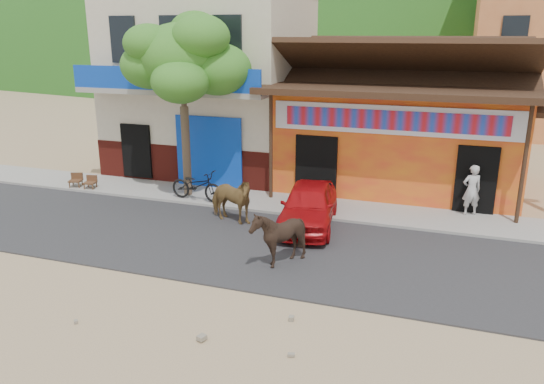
{
  "coord_description": "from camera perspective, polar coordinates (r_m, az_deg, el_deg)",
  "views": [
    {
      "loc": [
        3.77,
        -9.71,
        5.5
      ],
      "look_at": [
        -0.59,
        3.0,
        1.4
      ],
      "focal_mm": 35.0,
      "sensor_mm": 36.0,
      "label": 1
    }
  ],
  "objects": [
    {
      "name": "scooter",
      "position": [
        17.59,
        -8.08,
        0.71
      ],
      "size": [
        1.98,
        0.87,
        1.01
      ],
      "primitive_type": "imported",
      "rotation": [
        0.0,
        0.0,
        1.46
      ],
      "color": "black",
      "rests_on": "sidewalk"
    },
    {
      "name": "cow_dark",
      "position": [
        12.75,
        0.68,
        -4.87
      ],
      "size": [
        1.54,
        1.43,
        1.43
      ],
      "primitive_type": "imported",
      "rotation": [
        0.0,
        0.0,
        -1.33
      ],
      "color": "black",
      "rests_on": "road"
    },
    {
      "name": "cow_tan",
      "position": [
        15.62,
        -4.5,
        -0.81
      ],
      "size": [
        1.8,
        1.17,
        1.41
      ],
      "primitive_type": "imported",
      "rotation": [
        0.0,
        0.0,
        1.3
      ],
      "color": "olive",
      "rests_on": "road"
    },
    {
      "name": "dance_club",
      "position": [
        20.13,
        13.66,
        5.9
      ],
      "size": [
        8.0,
        6.0,
        3.6
      ],
      "primitive_type": "cube",
      "color": "orange",
      "rests_on": "ground"
    },
    {
      "name": "ground",
      "position": [
        11.78,
        -2.04,
        -10.88
      ],
      "size": [
        120.0,
        120.0,
        0.0
      ],
      "primitive_type": "plane",
      "color": "#9E825B",
      "rests_on": "ground"
    },
    {
      "name": "cafe_chair_right",
      "position": [
        19.84,
        -19.03,
        1.54
      ],
      "size": [
        0.46,
        0.46,
        0.84
      ],
      "primitive_type": null,
      "rotation": [
        0.0,
        0.0,
        0.21
      ],
      "color": "#492318",
      "rests_on": "sidewalk"
    },
    {
      "name": "red_car",
      "position": [
        15.33,
        3.95,
        -1.42
      ],
      "size": [
        1.99,
        3.89,
        1.27
      ],
      "primitive_type": "imported",
      "rotation": [
        0.0,
        0.0,
        0.14
      ],
      "color": "#B40C11",
      "rests_on": "road"
    },
    {
      "name": "road",
      "position": [
        13.9,
        1.66,
        -6.25
      ],
      "size": [
        60.0,
        5.0,
        0.04
      ],
      "primitive_type": "cube",
      "color": "#28282B",
      "rests_on": "ground"
    },
    {
      "name": "tree",
      "position": [
        17.78,
        -9.43,
        9.05
      ],
      "size": [
        3.0,
        3.0,
        6.0
      ],
      "primitive_type": null,
      "color": "#2D721E",
      "rests_on": "sidewalk"
    },
    {
      "name": "sidewalk",
      "position": [
        17.04,
        5.18,
        -1.71
      ],
      "size": [
        60.0,
        2.0,
        0.12
      ],
      "primitive_type": "cube",
      "color": "gray",
      "rests_on": "ground"
    },
    {
      "name": "cafe_chair_left",
      "position": [
        20.21,
        -20.44,
        1.77
      ],
      "size": [
        0.53,
        0.53,
        0.9
      ],
      "primitive_type": null,
      "rotation": [
        0.0,
        0.0,
        0.33
      ],
      "color": "#4E2A1A",
      "rests_on": "sidewalk"
    },
    {
      "name": "pedestrian",
      "position": [
        17.05,
        20.67,
        0.21
      ],
      "size": [
        0.67,
        0.57,
        1.56
      ],
      "primitive_type": "imported",
      "rotation": [
        0.0,
        0.0,
        3.56
      ],
      "color": "#BDBDBD",
      "rests_on": "sidewalk"
    },
    {
      "name": "cafe_building",
      "position": [
        21.87,
        -6.34,
        11.62
      ],
      "size": [
        7.0,
        6.0,
        7.0
      ],
      "primitive_type": "cube",
      "color": "beige",
      "rests_on": "ground"
    }
  ]
}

